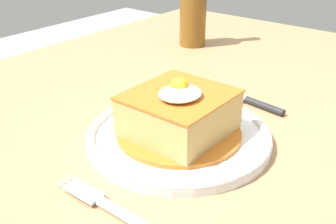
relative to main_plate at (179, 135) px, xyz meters
name	(u,v)px	position (x,y,z in m)	size (l,w,h in m)	color
dining_table	(152,171)	(0.02, 0.07, -0.11)	(1.41, 0.91, 0.73)	#A87F56
main_plate	(179,135)	(0.00, 0.00, 0.00)	(0.27, 0.27, 0.02)	white
sandwich_meal	(179,115)	(0.00, 0.00, 0.03)	(0.18, 0.18, 0.09)	#C66B23
fork	(110,207)	(-0.17, -0.03, 0.00)	(0.02, 0.14, 0.01)	silver
knife	(253,102)	(0.17, -0.03, 0.00)	(0.04, 0.17, 0.01)	#262628
beer_bottle_amber_far	(193,4)	(0.39, 0.26, 0.09)	(0.06, 0.06, 0.27)	brown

